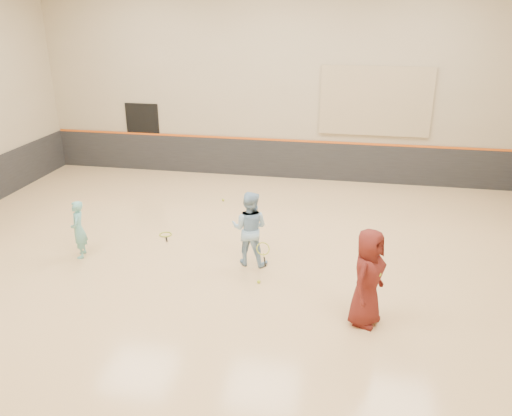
% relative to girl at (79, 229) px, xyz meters
% --- Properties ---
extents(room, '(15.04, 12.04, 6.22)m').
position_rel_girl_xyz_m(room, '(3.44, 0.24, 0.18)').
color(room, tan).
rests_on(room, ground).
extents(wainscot_back, '(14.90, 0.04, 1.20)m').
position_rel_girl_xyz_m(wainscot_back, '(3.44, 6.21, -0.04)').
color(wainscot_back, '#232326').
rests_on(wainscot_back, floor).
extents(accent_stripe, '(14.90, 0.03, 0.06)m').
position_rel_girl_xyz_m(accent_stripe, '(3.44, 6.20, 0.58)').
color(accent_stripe, '#D85914').
rests_on(accent_stripe, wall_back).
extents(acoustic_panel, '(3.20, 0.08, 2.00)m').
position_rel_girl_xyz_m(acoustic_panel, '(6.24, 6.19, 1.86)').
color(acoustic_panel, tan).
rests_on(acoustic_panel, wall_back).
extents(doorway, '(1.10, 0.05, 2.20)m').
position_rel_girl_xyz_m(doorway, '(-1.06, 6.22, 0.46)').
color(doorway, black).
rests_on(doorway, floor).
extents(girl, '(0.44, 0.54, 1.27)m').
position_rel_girl_xyz_m(girl, '(0.00, 0.00, 0.00)').
color(girl, '#6DBDBB').
rests_on(girl, floor).
extents(instructor, '(0.82, 0.66, 1.60)m').
position_rel_girl_xyz_m(instructor, '(3.65, 0.37, 0.16)').
color(instructor, '#93BFE4').
rests_on(instructor, floor).
extents(young_man, '(0.85, 0.99, 1.73)m').
position_rel_girl_xyz_m(young_man, '(6.00, -1.37, 0.23)').
color(young_man, '#5B1A15').
rests_on(young_man, floor).
extents(held_racket, '(0.41, 0.41, 0.49)m').
position_rel_girl_xyz_m(held_racket, '(4.00, 0.00, -0.09)').
color(held_racket, gold).
rests_on(held_racket, instructor).
extents(spare_racket, '(0.67, 0.67, 0.05)m').
position_rel_girl_xyz_m(spare_racket, '(1.40, 1.37, -0.61)').
color(spare_racket, '#A8C12A').
rests_on(spare_racket, floor).
extents(ball_under_racket, '(0.07, 0.07, 0.07)m').
position_rel_girl_xyz_m(ball_under_racket, '(3.99, -0.43, -0.60)').
color(ball_under_racket, '#C7D932').
rests_on(ball_under_racket, floor).
extents(ball_in_hand, '(0.07, 0.07, 0.07)m').
position_rel_girl_xyz_m(ball_in_hand, '(6.17, -1.53, 0.39)').
color(ball_in_hand, '#BFD331').
rests_on(ball_in_hand, young_man).
extents(ball_beside_spare, '(0.07, 0.07, 0.07)m').
position_rel_girl_xyz_m(ball_beside_spare, '(2.20, 3.81, -0.60)').
color(ball_beside_spare, '#BCD130').
rests_on(ball_beside_spare, floor).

